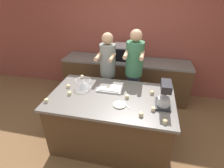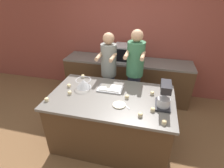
% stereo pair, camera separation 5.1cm
% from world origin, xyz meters
% --- Properties ---
extents(ground_plane, '(16.00, 16.00, 0.00)m').
position_xyz_m(ground_plane, '(0.00, 0.00, 0.00)').
color(ground_plane, brown).
extents(back_wall, '(10.00, 0.06, 2.70)m').
position_xyz_m(back_wall, '(0.00, 1.82, 1.35)').
color(back_wall, brown).
rests_on(back_wall, ground_plane).
extents(island_counter, '(1.85, 1.10, 0.91)m').
position_xyz_m(island_counter, '(0.00, 0.00, 0.46)').
color(island_counter, '#4C331E').
rests_on(island_counter, ground_plane).
extents(back_counter, '(2.80, 0.60, 0.91)m').
position_xyz_m(back_counter, '(0.00, 1.47, 0.46)').
color(back_counter, '#4C331E').
rests_on(back_counter, ground_plane).
extents(person_left, '(0.31, 0.48, 1.66)m').
position_xyz_m(person_left, '(-0.24, 0.76, 0.89)').
color(person_left, '#33384C').
rests_on(person_left, ground_plane).
extents(person_right, '(0.32, 0.49, 1.74)m').
position_xyz_m(person_right, '(0.25, 0.76, 0.93)').
color(person_right, '#33384C').
rests_on(person_right, ground_plane).
extents(stand_mixer, '(0.20, 0.30, 0.36)m').
position_xyz_m(stand_mixer, '(0.74, -0.07, 1.07)').
color(stand_mixer, '#232328').
rests_on(stand_mixer, island_counter).
extents(mixing_bowl, '(0.25, 0.25, 0.14)m').
position_xyz_m(mixing_bowl, '(-0.49, 0.16, 0.98)').
color(mixing_bowl, '#BCBCC1').
rests_on(mixing_bowl, island_counter).
extents(baking_tray, '(0.39, 0.25, 0.04)m').
position_xyz_m(baking_tray, '(-0.06, 0.19, 0.92)').
color(baking_tray, '#BCBCC1').
rests_on(baking_tray, island_counter).
extents(microwave_oven, '(0.51, 0.40, 0.34)m').
position_xyz_m(microwave_oven, '(-0.02, 1.47, 1.08)').
color(microwave_oven, '#B7B7BC').
rests_on(microwave_oven, back_counter).
extents(small_plate, '(0.18, 0.18, 0.02)m').
position_xyz_m(small_plate, '(0.16, -0.20, 0.92)').
color(small_plate, beige).
rests_on(small_plate, island_counter).
extents(knife, '(0.17, 0.17, 0.01)m').
position_xyz_m(knife, '(0.23, -0.16, 0.91)').
color(knife, '#BCBCC1').
rests_on(knife, island_counter).
extents(cupcake_0, '(0.06, 0.06, 0.06)m').
position_xyz_m(cupcake_0, '(0.24, -0.00, 0.94)').
color(cupcake_0, beige).
rests_on(cupcake_0, island_counter).
extents(cupcake_1, '(0.06, 0.06, 0.06)m').
position_xyz_m(cupcake_1, '(-0.73, 0.10, 0.94)').
color(cupcake_1, beige).
rests_on(cupcake_1, island_counter).
extents(cupcake_2, '(0.06, 0.06, 0.06)m').
position_xyz_m(cupcake_2, '(0.59, 0.19, 0.94)').
color(cupcake_2, beige).
rests_on(cupcake_2, island_counter).
extents(cupcake_3, '(0.06, 0.06, 0.06)m').
position_xyz_m(cupcake_3, '(-0.62, -0.10, 0.94)').
color(cupcake_3, beige).
rests_on(cupcake_3, island_counter).
extents(cupcake_4, '(0.06, 0.06, 0.06)m').
position_xyz_m(cupcake_4, '(-0.86, -0.34, 0.94)').
color(cupcake_4, beige).
rests_on(cupcake_4, island_counter).
extents(cupcake_5, '(0.06, 0.06, 0.06)m').
position_xyz_m(cupcake_5, '(0.61, -0.22, 0.94)').
color(cupcake_5, beige).
rests_on(cupcake_5, island_counter).
extents(cupcake_6, '(0.06, 0.06, 0.06)m').
position_xyz_m(cupcake_6, '(0.75, -0.43, 0.94)').
color(cupcake_6, beige).
rests_on(cupcake_6, island_counter).
extents(cupcake_7, '(0.06, 0.06, 0.06)m').
position_xyz_m(cupcake_7, '(-0.64, 0.47, 0.94)').
color(cupcake_7, beige).
rests_on(cupcake_7, island_counter).
extents(cupcake_8, '(0.06, 0.06, 0.06)m').
position_xyz_m(cupcake_8, '(0.47, -0.36, 0.94)').
color(cupcake_8, beige).
rests_on(cupcake_8, island_counter).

